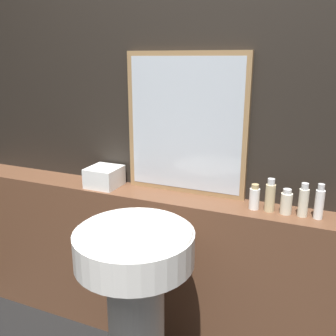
{
  "coord_description": "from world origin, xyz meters",
  "views": [
    {
      "loc": [
        0.62,
        -0.44,
        1.57
      ],
      "look_at": [
        -0.06,
        1.13,
        1.06
      ],
      "focal_mm": 40.0,
      "sensor_mm": 36.0,
      "label": 1
    }
  ],
  "objects": [
    {
      "name": "mirror",
      "position": [
        -0.05,
        1.32,
        1.24
      ],
      "size": [
        0.64,
        0.03,
        0.72
      ],
      "color": "#937047",
      "rests_on": "vanity_counter"
    },
    {
      "name": "wall_back",
      "position": [
        0.0,
        1.37,
        1.25
      ],
      "size": [
        8.0,
        0.06,
        2.5
      ],
      "color": "black",
      "rests_on": "ground_plane"
    },
    {
      "name": "conditioner_bottle",
      "position": [
        0.41,
        1.23,
        0.95
      ],
      "size": [
        0.05,
        0.05,
        0.16
      ],
      "color": "#C6B284",
      "rests_on": "vanity_counter"
    },
    {
      "name": "vanity_counter",
      "position": [
        0.0,
        1.23,
        0.44
      ],
      "size": [
        2.92,
        0.22,
        0.88
      ],
      "color": "brown",
      "rests_on": "ground_plane"
    },
    {
      "name": "shampoo_bottle",
      "position": [
        0.34,
        1.23,
        0.94
      ],
      "size": [
        0.05,
        0.05,
        0.12
      ],
      "color": "white",
      "rests_on": "vanity_counter"
    },
    {
      "name": "body_wash_bottle",
      "position": [
        0.56,
        1.23,
        0.95
      ],
      "size": [
        0.04,
        0.04,
        0.16
      ],
      "color": "beige",
      "rests_on": "vanity_counter"
    },
    {
      "name": "hand_soap_bottle",
      "position": [
        0.62,
        1.23,
        0.95
      ],
      "size": [
        0.04,
        0.04,
        0.16
      ],
      "color": "white",
      "rests_on": "vanity_counter"
    },
    {
      "name": "pedestal_sink",
      "position": [
        -0.06,
        0.77,
        0.59
      ],
      "size": [
        0.5,
        0.5,
        0.9
      ],
      "color": "white",
      "rests_on": "ground_plane"
    },
    {
      "name": "lotion_bottle",
      "position": [
        0.48,
        1.23,
        0.93
      ],
      "size": [
        0.05,
        0.05,
        0.12
      ],
      "color": "beige",
      "rests_on": "vanity_counter"
    },
    {
      "name": "towel_stack",
      "position": [
        -0.49,
        1.23,
        0.93
      ],
      "size": [
        0.17,
        0.18,
        0.11
      ],
      "color": "white",
      "rests_on": "vanity_counter"
    }
  ]
}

